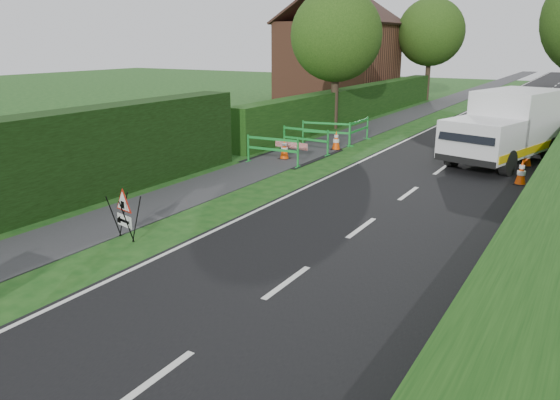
% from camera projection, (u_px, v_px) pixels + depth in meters
% --- Properties ---
extents(ground, '(120.00, 120.00, 0.00)m').
position_uv_depth(ground, '(147.00, 274.00, 10.33)').
color(ground, '#144112').
rests_on(ground, ground).
extents(road_surface, '(6.00, 90.00, 0.02)m').
position_uv_depth(road_surface, '(531.00, 104.00, 37.98)').
color(road_surface, black).
rests_on(road_surface, ground).
extents(footpath, '(2.00, 90.00, 0.02)m').
position_uv_depth(footpath, '(451.00, 100.00, 40.68)').
color(footpath, '#2D2D30').
rests_on(footpath, ground).
extents(hedge_west_far, '(1.00, 24.00, 1.80)m').
position_uv_depth(hedge_west_far, '(358.00, 119.00, 30.94)').
color(hedge_west_far, '#14380F').
rests_on(hedge_west_far, ground).
extents(house_west, '(7.50, 7.40, 7.88)m').
position_uv_depth(house_west, '(338.00, 60.00, 39.17)').
color(house_west, brown).
rests_on(house_west, ground).
extents(tree_nw, '(4.40, 4.40, 6.70)m').
position_uv_depth(tree_nw, '(336.00, 36.00, 26.18)').
color(tree_nw, '#2D2116').
rests_on(tree_nw, ground).
extents(tree_fw, '(4.80, 4.80, 7.24)m').
position_uv_depth(tree_fw, '(431.00, 32.00, 39.28)').
color(tree_fw, '#2D2116').
rests_on(tree_fw, ground).
extents(triangle_sign, '(0.81, 0.81, 0.99)m').
position_uv_depth(triangle_sign, '(123.00, 210.00, 11.92)').
color(triangle_sign, black).
rests_on(triangle_sign, ground).
extents(works_van, '(3.50, 5.93, 2.54)m').
position_uv_depth(works_van, '(507.00, 125.00, 19.39)').
color(works_van, silver).
rests_on(works_van, ground).
extents(traffic_cone_0, '(0.38, 0.38, 0.79)m').
position_uv_depth(traffic_cone_0, '(521.00, 172.00, 16.60)').
color(traffic_cone_0, black).
rests_on(traffic_cone_0, ground).
extents(traffic_cone_1, '(0.38, 0.38, 0.79)m').
position_uv_depth(traffic_cone_1, '(527.00, 156.00, 19.04)').
color(traffic_cone_1, black).
rests_on(traffic_cone_1, ground).
extents(traffic_cone_2, '(0.38, 0.38, 0.79)m').
position_uv_depth(traffic_cone_2, '(543.00, 144.00, 21.07)').
color(traffic_cone_2, black).
rests_on(traffic_cone_2, ground).
extents(traffic_cone_3, '(0.38, 0.38, 0.79)m').
position_uv_depth(traffic_cone_3, '(284.00, 149.00, 20.22)').
color(traffic_cone_3, black).
rests_on(traffic_cone_3, ground).
extents(traffic_cone_4, '(0.38, 0.38, 0.79)m').
position_uv_depth(traffic_cone_4, '(336.00, 140.00, 21.95)').
color(traffic_cone_4, black).
rests_on(traffic_cone_4, ground).
extents(ped_barrier_0, '(2.07, 0.45, 1.00)m').
position_uv_depth(ped_barrier_0, '(273.00, 147.00, 19.25)').
color(ped_barrier_0, green).
rests_on(ped_barrier_0, ground).
extents(ped_barrier_1, '(2.08, 0.48, 1.00)m').
position_uv_depth(ped_barrier_1, '(306.00, 137.00, 21.27)').
color(ped_barrier_1, green).
rests_on(ped_barrier_1, ground).
extents(ped_barrier_2, '(2.09, 0.80, 1.00)m').
position_uv_depth(ped_barrier_2, '(326.00, 130.00, 22.90)').
color(ped_barrier_2, green).
rests_on(ped_barrier_2, ground).
extents(ped_barrier_3, '(0.38, 2.07, 1.00)m').
position_uv_depth(ped_barrier_3, '(359.00, 128.00, 23.48)').
color(ped_barrier_3, green).
rests_on(ped_barrier_3, ground).
extents(redwhite_plank, '(1.49, 0.22, 0.25)m').
position_uv_depth(redwhite_plank, '(291.00, 157.00, 20.77)').
color(redwhite_plank, red).
rests_on(redwhite_plank, ground).
extents(hatchback_car, '(1.64, 3.47, 1.15)m').
position_uv_depth(hatchback_car, '(494.00, 112.00, 29.39)').
color(hatchback_car, white).
rests_on(hatchback_car, ground).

